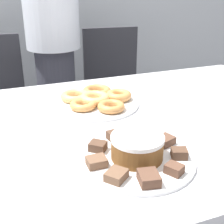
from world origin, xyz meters
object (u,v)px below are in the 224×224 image
Objects in this scene: office_chair_right at (115,97)px; plate_donuts at (95,103)px; plate_cake at (137,159)px; person_standing at (53,38)px; frosted_cake at (137,147)px.

plate_donuts is (-0.40, -0.79, 0.31)m from office_chair_right.
plate_cake is at bearing -101.99° from office_chair_right.
office_chair_right reaches higher than plate_donuts.
person_standing is 1.86× the size of office_chair_right.
person_standing reaches higher than office_chair_right.
office_chair_right is (0.42, 0.04, -0.46)m from person_standing.
plate_cake is 0.04m from frosted_cake.
plate_cake is (-0.42, -1.25, 0.31)m from office_chair_right.
plate_cake is at bearing -90.02° from person_standing.
plate_donuts is (0.02, -0.76, -0.15)m from person_standing.
plate_donuts is at bearing 87.69° from frosted_cake.
person_standing is 10.89× the size of frosted_cake.
office_chair_right reaches higher than plate_cake.
plate_cake is (-0.00, -1.21, -0.15)m from person_standing.
office_chair_right reaches higher than frosted_cake.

